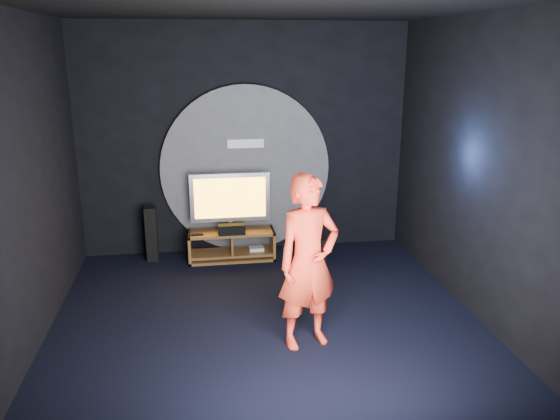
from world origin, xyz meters
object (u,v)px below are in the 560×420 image
object	(u,v)px
media_console	(232,247)
tower_speaker_right	(314,229)
tower_speaker_left	(152,234)
tv	(230,199)
player	(308,262)
subwoofer	(315,248)

from	to	relation	value
media_console	tower_speaker_right	xyz separation A→B (m)	(1.26, -0.02, 0.22)
tower_speaker_left	tower_speaker_right	bearing A→B (deg)	-3.79
tv	player	world-z (taller)	player
media_console	player	world-z (taller)	player
tv	subwoofer	size ratio (longest dim) A/B	3.46
tower_speaker_left	tower_speaker_right	distance (m)	2.47
tower_speaker_right	tower_speaker_left	bearing A→B (deg)	176.21
tower_speaker_right	player	xyz separation A→B (m)	(-0.62, -2.59, 0.53)
media_console	player	distance (m)	2.79
tv	tower_speaker_right	bearing A→B (deg)	-4.10
tv	tower_speaker_left	size ratio (longest dim) A/B	1.42
media_console	tv	distance (m)	0.74
player	tower_speaker_right	bearing A→B (deg)	60.56
media_console	tv	size ratio (longest dim) A/B	1.09
media_console	subwoofer	world-z (taller)	media_console
subwoofer	player	xyz separation A→B (m)	(-0.61, -2.43, 0.78)
subwoofer	tower_speaker_left	bearing A→B (deg)	172.68
tv	tower_speaker_right	world-z (taller)	tv
tv	tower_speaker_left	xyz separation A→B (m)	(-1.19, 0.07, -0.51)
tower_speaker_left	player	bearing A→B (deg)	-56.16
subwoofer	player	world-z (taller)	player
tower_speaker_right	subwoofer	distance (m)	0.29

